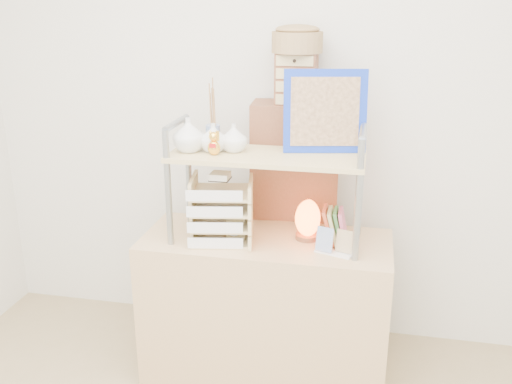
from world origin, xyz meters
TOP-DOWN VIEW (x-y plane):
  - room_shell at (0.00, 0.39)m, footprint 3.42×3.41m
  - desk at (0.00, 1.20)m, footprint 1.20×0.50m
  - cabinet at (0.08, 1.57)m, footprint 0.47×0.27m
  - hutch at (-0.05, 1.21)m, footprint 0.90×0.34m
  - letter_tray at (-0.21, 1.14)m, footprint 0.32×0.31m
  - salt_lamp at (0.19, 1.24)m, footprint 0.13×0.12m
  - desk_clock at (-0.14, 1.14)m, footprint 0.09×0.06m
  - postcard_stand at (0.33, 1.10)m, footprint 0.18×0.10m
  - drawer_chest at (0.08, 1.55)m, footprint 0.20×0.16m
  - woven_basket at (0.08, 1.55)m, footprint 0.25×0.25m

SIDE VIEW (x-z plane):
  - desk at x=0.00m, z-range 0.00..0.75m
  - cabinet at x=0.08m, z-range 0.00..1.35m
  - postcard_stand at x=0.33m, z-range 0.72..0.85m
  - desk_clock at x=-0.14m, z-range 0.75..0.87m
  - salt_lamp at x=0.19m, z-range 0.75..0.95m
  - letter_tray at x=-0.21m, z-range 0.72..1.06m
  - hutch at x=-0.05m, z-range 0.79..1.59m
  - drawer_chest at x=0.08m, z-range 1.35..1.60m
  - woven_basket at x=0.08m, z-range 1.60..1.70m
  - room_shell at x=0.00m, z-range 0.39..3.00m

